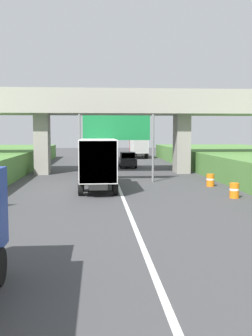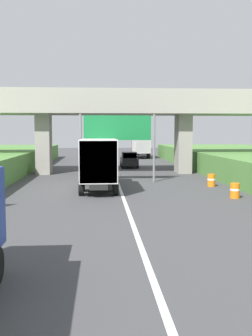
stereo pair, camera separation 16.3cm
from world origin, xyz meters
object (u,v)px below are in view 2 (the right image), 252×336
at_px(car_black, 129,160).
at_px(construction_barrel_4, 211,180).
at_px(construction_barrel_3, 235,191).
at_px(truck_white, 99,161).
at_px(overhead_highway_sign, 118,132).
at_px(truck_silver, 99,145).
at_px(truck_red, 140,145).

xyz_separation_m(car_black, construction_barrel_4, (4.75, -15.74, -0.40)).
xyz_separation_m(construction_barrel_3, construction_barrel_4, (0.06, 5.06, 0.00)).
bearing_deg(construction_barrel_4, construction_barrel_3, -90.65).
bearing_deg(car_black, truck_white, -101.16).
bearing_deg(car_black, overhead_highway_sign, -98.25).
height_order(overhead_highway_sign, truck_silver, overhead_highway_sign).
distance_m(truck_white, car_black, 17.26).
xyz_separation_m(truck_silver, construction_barrel_3, (8.08, -39.87, -1.47)).
height_order(truck_white, construction_barrel_4, truck_white).
distance_m(overhead_highway_sign, truck_white, 4.69).
bearing_deg(truck_white, truck_silver, 90.09).
xyz_separation_m(truck_silver, truck_red, (6.40, -2.20, 0.00)).
distance_m(overhead_highway_sign, car_black, 13.38).
bearing_deg(overhead_highway_sign, truck_silver, 92.72).
height_order(overhead_highway_sign, truck_red, overhead_highway_sign).
xyz_separation_m(truck_red, car_black, (-3.02, -16.87, -1.08)).
xyz_separation_m(overhead_highway_sign, car_black, (1.87, 12.90, -3.04)).
distance_m(car_black, construction_barrel_3, 21.33).
bearing_deg(construction_barrel_4, truck_silver, 103.16).
bearing_deg(construction_barrel_3, truck_red, 92.55).
height_order(construction_barrel_3, construction_barrel_4, same).
xyz_separation_m(overhead_highway_sign, truck_red, (4.89, 29.77, -1.96)).
relative_size(overhead_highway_sign, truck_white, 0.81).
xyz_separation_m(truck_red, construction_barrel_3, (1.68, -37.67, -1.47)).
bearing_deg(truck_silver, truck_red, -18.95).
height_order(overhead_highway_sign, car_black, overhead_highway_sign).
bearing_deg(truck_white, construction_barrel_3, -25.92).
relative_size(truck_red, construction_barrel_3, 8.11).
bearing_deg(truck_red, overhead_highway_sign, -99.32).
bearing_deg(truck_silver, overhead_highway_sign, -87.28).
relative_size(overhead_highway_sign, construction_barrel_3, 6.53).
xyz_separation_m(truck_white, truck_red, (6.35, 33.77, 0.00)).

